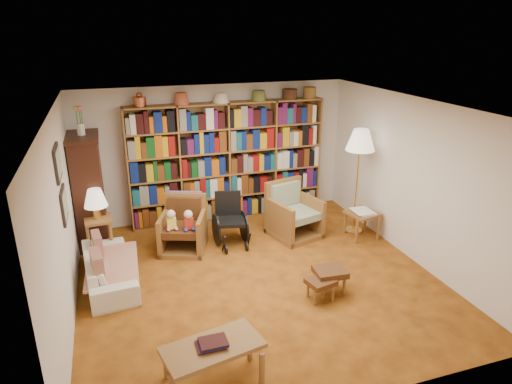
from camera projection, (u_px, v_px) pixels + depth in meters
name	position (u px, v px, depth m)	size (l,w,h in m)	color
floor	(258.00, 278.00, 6.68)	(5.00, 5.00, 0.00)	#9C5818
ceiling	(258.00, 107.00, 5.82)	(5.00, 5.00, 0.00)	white
wall_back	(215.00, 153.00, 8.47)	(5.00, 5.00, 0.00)	silver
wall_front	(347.00, 294.00, 4.02)	(5.00, 5.00, 0.00)	silver
wall_left	(62.00, 221.00, 5.51)	(5.00, 5.00, 0.00)	silver
wall_right	(412.00, 180.00, 6.98)	(5.00, 5.00, 0.00)	silver
bookshelf	(228.00, 158.00, 8.41)	(3.60, 0.30, 2.42)	brown
curio_cabinet	(89.00, 189.00, 7.47)	(0.50, 0.95, 2.40)	#37190F
framed_pictures	(61.00, 184.00, 5.66)	(0.03, 0.52, 0.97)	black
sofa	(109.00, 268.00, 6.48)	(0.62, 1.59, 0.47)	beige
sofa_throw	(112.00, 263.00, 6.47)	(0.70, 1.31, 0.04)	beige
cushion_left	(97.00, 245.00, 6.68)	(0.12, 0.37, 0.37)	maroon
cushion_right	(98.00, 268.00, 6.06)	(0.13, 0.42, 0.42)	maroon
side_table_lamp	(99.00, 229.00, 7.17)	(0.44, 0.44, 0.64)	brown
table_lamp	(95.00, 199.00, 7.00)	(0.36, 0.36, 0.49)	gold
armchair_leather	(182.00, 227.00, 7.47)	(0.95, 0.95, 0.89)	brown
armchair_sage	(292.00, 214.00, 7.99)	(0.96, 0.97, 0.94)	brown
wheelchair	(230.00, 221.00, 7.61)	(0.52, 0.71, 0.89)	black
floor_lamp	(360.00, 144.00, 7.65)	(0.49, 0.49, 1.86)	gold
side_table_papers	(362.00, 216.00, 7.85)	(0.59, 0.59, 0.49)	brown
footstool_a	(330.00, 273.00, 6.22)	(0.45, 0.39, 0.36)	#4E2C14
footstool_b	(321.00, 283.00, 6.08)	(0.41, 0.37, 0.30)	#4E2C14
coffee_table	(213.00, 350.00, 4.60)	(1.08, 0.70, 0.50)	brown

